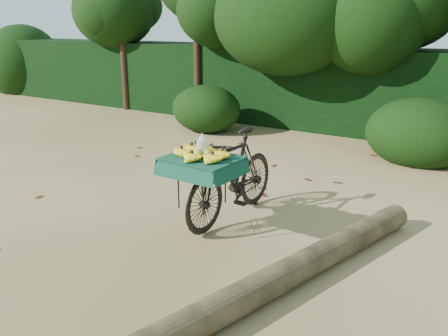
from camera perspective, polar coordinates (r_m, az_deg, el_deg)
The scene contains 7 objects.
ground at distance 5.69m, azimuth -2.18°, elevation -7.13°, with size 80.00×80.00×0.00m, color tan.
vendor_bicycle at distance 5.73m, azimuth 0.82°, elevation -0.85°, with size 0.81×1.86×1.11m.
fallen_log at distance 4.53m, azimuth 8.31°, elevation -12.10°, with size 0.28×0.28×3.84m, color brown.
hedge_backdrop at distance 11.05m, azimuth 17.09°, elevation 8.88°, with size 26.00×1.80×1.80m, color black.
tree_row at distance 10.41m, azimuth 12.79°, elevation 14.83°, with size 14.50×2.00×4.00m, color black, non-canonical shape.
bush_clumps at distance 9.10m, azimuth 16.28°, elevation 4.44°, with size 8.80×1.70×0.90m, color black, non-canonical shape.
leaf_litter at distance 6.19m, azimuth 1.29°, elevation -5.02°, with size 7.00×7.30×0.01m, color #462312, non-canonical shape.
Camera 1 is at (3.00, -4.24, 2.33)m, focal length 38.00 mm.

